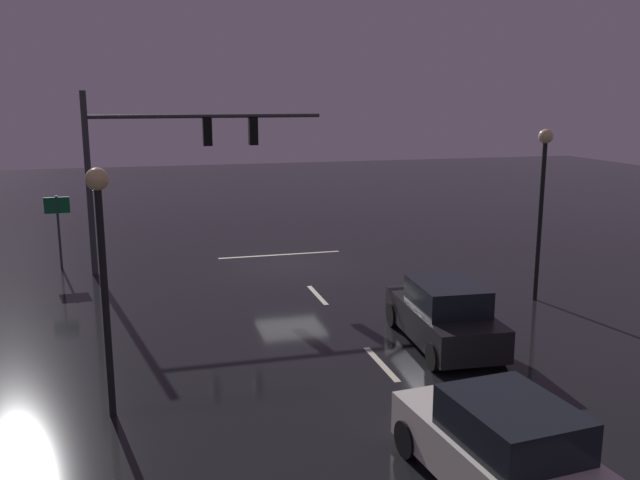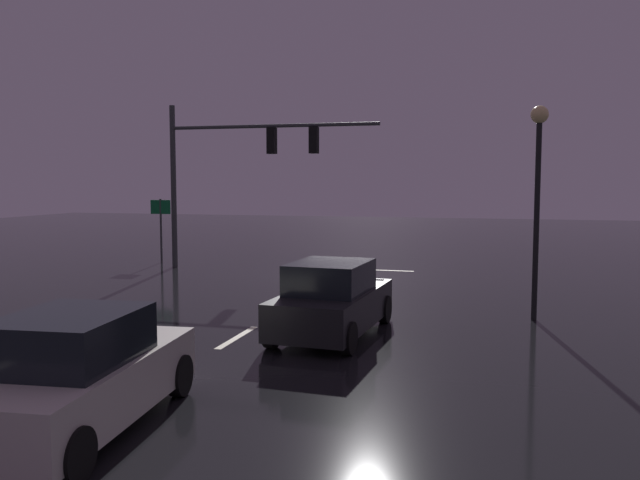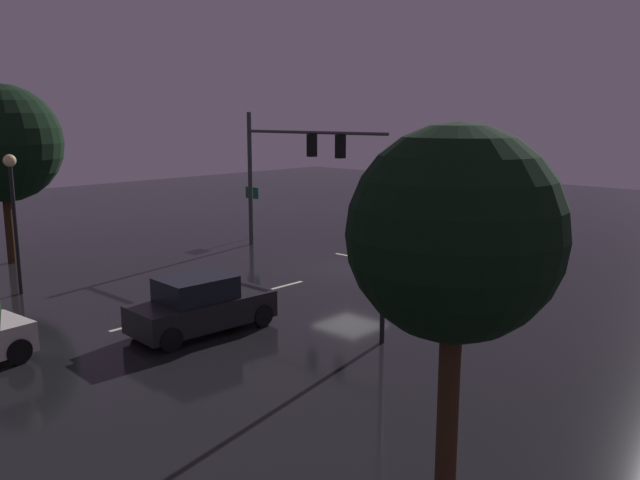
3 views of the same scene
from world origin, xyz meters
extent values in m
plane|color=black|center=(0.00, 0.00, 0.00)|extent=(80.00, 80.00, 0.00)
cylinder|color=#383A3D|center=(7.12, -0.72, 3.27)|extent=(0.22, 0.22, 6.53)
cylinder|color=#383A3D|center=(2.90, -0.72, 5.63)|extent=(8.45, 0.14, 0.14)
cube|color=black|center=(2.90, -0.72, 5.06)|extent=(0.32, 0.36, 1.00)
sphere|color=black|center=(2.90, -0.91, 5.38)|extent=(0.20, 0.20, 0.20)
sphere|color=black|center=(2.90, -0.91, 5.06)|extent=(0.20, 0.20, 0.20)
sphere|color=#19F24C|center=(2.90, -0.91, 4.74)|extent=(0.20, 0.20, 0.20)
cube|color=black|center=(1.21, -0.72, 5.06)|extent=(0.32, 0.36, 1.00)
sphere|color=black|center=(1.21, -0.91, 5.38)|extent=(0.20, 0.20, 0.20)
sphere|color=black|center=(1.21, -0.91, 5.06)|extent=(0.20, 0.20, 0.20)
sphere|color=#19F24C|center=(1.21, -0.91, 4.74)|extent=(0.20, 0.20, 0.20)
cube|color=beige|center=(0.00, 4.00, 0.00)|extent=(0.16, 2.20, 0.01)
cube|color=beige|center=(0.00, 10.00, 0.00)|extent=(0.16, 2.20, 0.01)
cube|color=beige|center=(0.00, 16.00, 0.00)|extent=(0.16, 2.20, 0.01)
cube|color=beige|center=(0.00, -1.92, 0.00)|extent=(5.00, 0.16, 0.01)
cube|color=black|center=(-2.01, 9.15, 0.62)|extent=(2.07, 4.41, 0.80)
cube|color=black|center=(-1.99, 9.35, 1.36)|extent=(1.73, 2.20, 0.68)
cylinder|color=black|center=(-1.27, 7.50, 0.34)|extent=(0.26, 0.69, 0.68)
cylinder|color=black|center=(-2.95, 7.60, 0.34)|extent=(0.26, 0.69, 0.68)
cylinder|color=black|center=(-1.07, 10.69, 0.34)|extent=(0.26, 0.69, 0.68)
cylinder|color=black|center=(-2.74, 10.80, 0.34)|extent=(0.26, 0.69, 0.68)
sphere|color=#F9EFC6|center=(-1.49, 6.99, 0.67)|extent=(0.20, 0.20, 0.20)
sphere|color=#F9EFC6|center=(-2.79, 7.07, 0.67)|extent=(0.20, 0.20, 0.20)
cube|color=silver|center=(0.05, 15.69, 0.62)|extent=(2.19, 4.45, 0.80)
cube|color=black|center=(0.03, 15.89, 1.36)|extent=(1.79, 2.24, 0.68)
cylinder|color=black|center=(1.04, 14.17, 0.34)|extent=(0.28, 0.70, 0.68)
cylinder|color=black|center=(-0.64, 14.02, 0.34)|extent=(0.28, 0.70, 0.68)
cylinder|color=black|center=(-0.93, 17.21, 0.34)|extent=(0.28, 0.70, 0.68)
sphere|color=#F9EFC6|center=(0.89, 13.64, 0.67)|extent=(0.20, 0.20, 0.20)
sphere|color=#F9EFC6|center=(-0.40, 13.52, 0.67)|extent=(0.20, 0.20, 0.20)
cylinder|color=black|center=(-6.55, 6.29, 2.48)|extent=(0.14, 0.14, 4.97)
sphere|color=#F9D88C|center=(-6.55, 6.29, 5.15)|extent=(0.44, 0.44, 0.44)
cylinder|color=#383A3D|center=(8.37, -1.90, 1.37)|extent=(0.09, 0.09, 2.75)
cube|color=#0F6033|center=(8.37, -1.90, 2.40)|extent=(0.90, 0.09, 0.60)
camera|label=1|loc=(5.45, 24.47, 6.34)|focal=38.07mm
camera|label=2|loc=(-5.61, 23.59, 3.51)|focal=37.01mm
camera|label=3|loc=(-17.26, 20.35, 6.34)|focal=36.44mm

